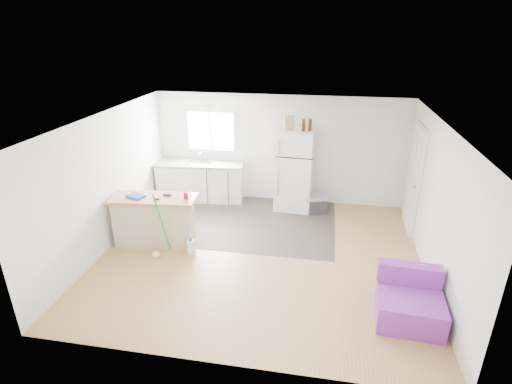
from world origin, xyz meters
TOP-DOWN VIEW (x-y plane):
  - room at (0.00, 0.00)m, footprint 5.51×5.01m
  - vinyl_zone at (-0.73, 1.25)m, footprint 4.05×2.50m
  - window at (-1.55, 2.49)m, footprint 1.18×0.06m
  - interior_door at (2.72, 1.55)m, footprint 0.11×0.92m
  - ceiling_fixture at (-1.20, 1.20)m, footprint 0.30×0.30m
  - kitchen_cabinets at (-1.76, 2.19)m, footprint 2.03×0.81m
  - peninsula at (-1.97, 0.08)m, footprint 1.57×0.73m
  - refrigerator at (0.39, 2.12)m, footprint 0.82×0.78m
  - cooler at (0.88, 1.96)m, footprint 0.57×0.47m
  - purple_seat at (2.27, -1.25)m, footprint 0.91×0.87m
  - cleaner_jug at (-1.22, -0.15)m, footprint 0.17×0.14m
  - mop at (-1.74, -0.37)m, footprint 0.25×0.35m
  - red_cup at (-1.35, 0.12)m, footprint 0.09×0.09m
  - blue_tray at (-2.25, 0.04)m, footprint 0.36×0.31m
  - tool_a at (-1.72, 0.18)m, footprint 0.14×0.05m
  - tool_b at (-1.85, -0.01)m, footprint 0.10×0.05m
  - cardboard_box at (0.24, 2.07)m, footprint 0.22×0.17m
  - bottle_left at (0.54, 2.04)m, footprint 0.07×0.07m
  - bottle_right at (0.67, 2.10)m, footprint 0.09×0.09m

SIDE VIEW (x-z plane):
  - vinyl_zone at x=-0.73m, z-range 0.00..0.00m
  - cleaner_jug at x=-1.22m, z-range -0.02..0.29m
  - cooler at x=0.88m, z-range 0.00..0.38m
  - mop at x=-1.74m, z-range -0.39..0.85m
  - purple_seat at x=2.27m, z-range -0.10..0.61m
  - kitchen_cabinets at x=-1.76m, z-range -0.13..1.03m
  - peninsula at x=-1.97m, z-range 0.01..0.94m
  - refrigerator at x=0.39m, z-range 0.00..1.75m
  - tool_b at x=-1.85m, z-range 0.93..0.96m
  - tool_a at x=-1.72m, z-range 0.93..0.96m
  - blue_tray at x=-2.25m, z-range 0.93..0.97m
  - red_cup at x=-1.35m, z-range 0.93..1.05m
  - interior_door at x=2.72m, z-range -0.03..2.07m
  - room at x=0.00m, z-range -0.01..2.41m
  - window at x=-1.55m, z-range 1.06..2.04m
  - bottle_left at x=0.54m, z-range 1.75..2.00m
  - bottle_right at x=0.67m, z-range 1.75..2.00m
  - cardboard_box at x=0.24m, z-range 1.75..2.05m
  - ceiling_fixture at x=-1.20m, z-range 2.32..2.40m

